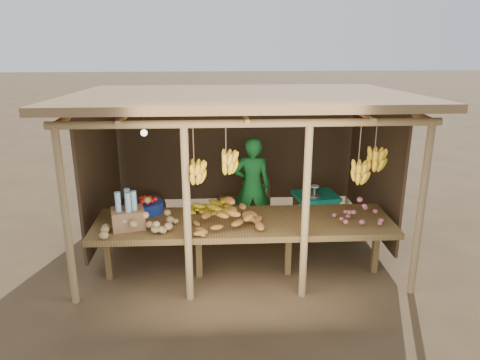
{
  "coord_description": "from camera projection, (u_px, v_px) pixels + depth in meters",
  "views": [
    {
      "loc": [
        -0.35,
        -6.6,
        3.21
      ],
      "look_at": [
        0.0,
        0.0,
        1.05
      ],
      "focal_mm": 35.0,
      "sensor_mm": 36.0,
      "label": 1
    }
  ],
  "objects": [
    {
      "name": "burlap_sacks",
      "position": [
        143.0,
        206.0,
        8.16
      ],
      "size": [
        0.8,
        0.42,
        0.56
      ],
      "color": "#453320",
      "rests_on": "ground"
    },
    {
      "name": "stall_structure",
      "position": [
        245.0,
        123.0,
        6.64
      ],
      "size": [
        4.7,
        3.5,
        2.43
      ],
      "color": "tan",
      "rests_on": "ground"
    },
    {
      "name": "sweet_potato_heap",
      "position": [
        230.0,
        215.0,
        5.84
      ],
      "size": [
        1.07,
        0.89,
        0.36
      ],
      "primitive_type": null,
      "rotation": [
        0.0,
        0.0,
        -0.42
      ],
      "color": "#A66A2A",
      "rests_on": "counter"
    },
    {
      "name": "potato_heap",
      "position": [
        139.0,
        217.0,
        5.79
      ],
      "size": [
        1.06,
        0.84,
        0.36
      ],
      "primitive_type": null,
      "rotation": [
        0.0,
        0.0,
        -0.35
      ],
      "color": "tan",
      "rests_on": "counter"
    },
    {
      "name": "carton_stack",
      "position": [
        247.0,
        202.0,
        8.15
      ],
      "size": [
        0.99,
        0.45,
        0.69
      ],
      "color": "#8A603E",
      "rests_on": "ground"
    },
    {
      "name": "banana_pile",
      "position": [
        210.0,
        200.0,
        6.37
      ],
      "size": [
        0.8,
        0.66,
        0.35
      ],
      "primitive_type": null,
      "rotation": [
        0.0,
        0.0,
        0.44
      ],
      "color": "yellow",
      "rests_on": "counter"
    },
    {
      "name": "vendor",
      "position": [
        252.0,
        186.0,
        7.44
      ],
      "size": [
        0.6,
        0.41,
        1.6
      ],
      "primitive_type": "imported",
      "rotation": [
        0.0,
        0.0,
        3.09
      ],
      "color": "#1B7B2F",
      "rests_on": "ground"
    },
    {
      "name": "tarp_crate",
      "position": [
        315.0,
        211.0,
        7.71
      ],
      "size": [
        0.76,
        0.68,
        0.81
      ],
      "color": "brown",
      "rests_on": "ground"
    },
    {
      "name": "tomato_basin",
      "position": [
        148.0,
        206.0,
        6.38
      ],
      "size": [
        0.42,
        0.42,
        0.22
      ],
      "rotation": [
        0.0,
        0.0,
        -0.41
      ],
      "color": "navy",
      "rests_on": "counter"
    },
    {
      "name": "onion_heap",
      "position": [
        363.0,
        209.0,
        6.03
      ],
      "size": [
        0.76,
        0.51,
        0.35
      ],
      "primitive_type": null,
      "rotation": [
        0.0,
        0.0,
        0.13
      ],
      "color": "#B65861",
      "rests_on": "counter"
    },
    {
      "name": "ground",
      "position": [
        240.0,
        244.0,
        7.28
      ],
      "size": [
        60.0,
        60.0,
        0.0
      ],
      "primitive_type": "plane",
      "color": "brown",
      "rests_on": "ground"
    },
    {
      "name": "bottle_box",
      "position": [
        128.0,
        214.0,
        5.85
      ],
      "size": [
        0.46,
        0.4,
        0.5
      ],
      "color": "#8A603E",
      "rests_on": "counter"
    },
    {
      "name": "counter",
      "position": [
        244.0,
        225.0,
        6.15
      ],
      "size": [
        3.9,
        1.05,
        0.8
      ],
      "color": "brown",
      "rests_on": "ground"
    }
  ]
}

